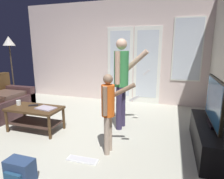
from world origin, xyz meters
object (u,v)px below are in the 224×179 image
object	(u,v)px
flat_screen_tv	(214,102)
backpack	(20,171)
person_child	(109,107)
loose_keyboard	(82,160)
tv_stand	(210,138)
coffee_table	(35,114)
cup_near_edge	(19,103)
floor_lamp	(9,48)
tv_remote_black	(33,105)
laptop_closed	(46,108)
person_adult	(122,76)

from	to	relation	value
flat_screen_tv	backpack	size ratio (longest dim) A/B	3.18
person_child	loose_keyboard	distance (m)	0.81
tv_stand	loose_keyboard	xyz separation A→B (m)	(-1.69, -0.81, -0.19)
coffee_table	cup_near_edge	size ratio (longest dim) A/B	10.39
floor_lamp	backpack	bearing A→B (deg)	-45.26
flat_screen_tv	loose_keyboard	xyz separation A→B (m)	(-1.69, -0.81, -0.75)
coffee_table	person_child	size ratio (longest dim) A/B	0.84
coffee_table	tv_remote_black	bearing A→B (deg)	137.86
coffee_table	tv_remote_black	xyz separation A→B (m)	(-0.09, 0.08, 0.13)
flat_screen_tv	tv_remote_black	bearing A→B (deg)	-177.96
loose_keyboard	cup_near_edge	xyz separation A→B (m)	(-1.64, 0.66, 0.48)
floor_lamp	tv_remote_black	size ratio (longest dim) A/B	10.47
laptop_closed	person_adult	bearing A→B (deg)	35.02
person_adult	person_child	xyz separation A→B (m)	(0.05, -0.91, -0.30)
person_adult	flat_screen_tv	bearing A→B (deg)	-15.67
tv_remote_black	backpack	bearing A→B (deg)	-90.05
coffee_table	loose_keyboard	bearing A→B (deg)	-26.49
person_adult	floor_lamp	xyz separation A→B (m)	(-3.04, 0.52, 0.51)
person_child	laptop_closed	bearing A→B (deg)	166.29
tv_stand	flat_screen_tv	world-z (taller)	flat_screen_tv
floor_lamp	cup_near_edge	distance (m)	1.90
backpack	person_adult	bearing A→B (deg)	68.18
tv_stand	flat_screen_tv	xyz separation A→B (m)	(-0.00, 0.00, 0.55)
flat_screen_tv	person_adult	world-z (taller)	person_adult
laptop_closed	loose_keyboard	bearing A→B (deg)	-22.47
person_child	person_adult	bearing A→B (deg)	93.41
person_child	tv_remote_black	bearing A→B (deg)	166.46
cup_near_edge	tv_remote_black	xyz separation A→B (m)	(0.30, 0.05, -0.04)
person_adult	tv_remote_black	bearing A→B (deg)	-161.69
person_adult	backpack	xyz separation A→B (m)	(-0.72, -1.81, -0.87)
coffee_table	person_child	distance (m)	1.61
person_adult	laptop_closed	size ratio (longest dim) A/B	4.87
flat_screen_tv	loose_keyboard	world-z (taller)	flat_screen_tv
backpack	cup_near_edge	xyz separation A→B (m)	(-1.14, 1.24, 0.36)
coffee_table	person_adult	bearing A→B (deg)	22.06
loose_keyboard	tv_stand	bearing A→B (deg)	25.57
tv_stand	flat_screen_tv	distance (m)	0.55
person_child	laptop_closed	distance (m)	1.35
tv_stand	backpack	size ratio (longest dim) A/B	4.45
floor_lamp	backpack	world-z (taller)	floor_lamp
loose_keyboard	laptop_closed	distance (m)	1.27
tv_remote_black	cup_near_edge	bearing A→B (deg)	155.99
flat_screen_tv	floor_lamp	xyz separation A→B (m)	(-4.50, 0.94, 0.75)
tv_stand	loose_keyboard	world-z (taller)	tv_stand
laptop_closed	tv_stand	bearing A→B (deg)	13.19
coffee_table	backpack	distance (m)	1.44
backpack	tv_remote_black	xyz separation A→B (m)	(-0.84, 1.29, 0.32)
backpack	floor_lamp	bearing A→B (deg)	134.74
coffee_table	laptop_closed	bearing A→B (deg)	1.26
flat_screen_tv	person_child	world-z (taller)	person_child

